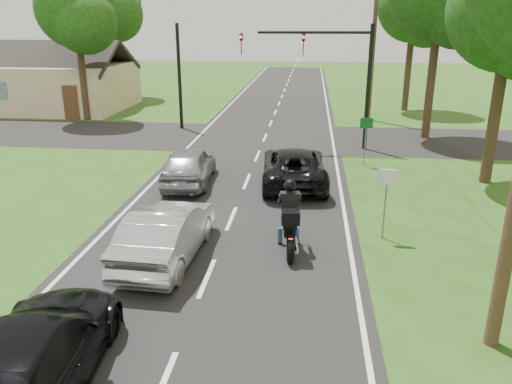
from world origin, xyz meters
TOP-DOWN VIEW (x-y plane):
  - ground at (0.00, 0.00)m, footprint 140.00×140.00m
  - road at (0.00, 10.00)m, footprint 8.00×100.00m
  - cross_road at (0.00, 16.00)m, footprint 60.00×7.00m
  - motorcycle_rider at (1.97, 1.86)m, footprint 0.71×2.41m
  - dark_suv at (1.89, 7.92)m, footprint 2.73×5.33m
  - silver_sedan at (-1.26, 0.97)m, footprint 1.80×4.63m
  - silver_suv at (-2.23, 7.54)m, footprint 2.02×4.46m
  - dark_car_behind at (-2.11, -4.32)m, footprint 2.53×5.19m
  - traffic_signal at (3.34, 14.00)m, footprint 6.38×0.44m
  - signal_pole_far at (-5.20, 18.00)m, footprint 0.20×0.20m
  - utility_pole_far at (6.20, 22.00)m, footprint 1.60×0.28m
  - sign_white at (4.70, 2.98)m, footprint 0.55×0.07m
  - sign_green at (4.90, 10.98)m, footprint 0.55×0.07m
  - tree_row_e at (9.48, 25.78)m, footprint 5.28×5.12m
  - tree_left_near at (-11.73, 19.78)m, footprint 5.12×4.96m
  - tree_left_far at (-13.70, 29.76)m, footprint 5.76×5.58m
  - house at (-16.00, 24.00)m, footprint 10.20×8.00m

SIDE VIEW (x-z plane):
  - ground at x=0.00m, z-range 0.00..0.00m
  - cross_road at x=0.00m, z-range 0.00..0.01m
  - road at x=0.00m, z-range 0.00..0.01m
  - dark_suv at x=1.89m, z-range 0.01..1.45m
  - dark_car_behind at x=-2.11m, z-range 0.01..1.47m
  - silver_suv at x=-2.23m, z-range 0.01..1.50m
  - silver_sedan at x=-1.26m, z-range 0.01..1.52m
  - motorcycle_rider at x=1.97m, z-range -0.22..1.85m
  - sign_white at x=4.70m, z-range 0.54..2.66m
  - sign_green at x=4.90m, z-range 0.54..2.66m
  - house at x=-16.00m, z-range -0.65..4.19m
  - signal_pole_far at x=-5.20m, z-range 0.00..6.00m
  - traffic_signal at x=3.34m, z-range 1.14..7.14m
  - utility_pole_far at x=6.20m, z-range 0.08..10.08m
  - tree_left_near at x=-11.73m, z-range 1.92..11.14m
  - tree_row_e at x=9.48m, z-range 2.03..11.64m
  - tree_left_far at x=-13.70m, z-range 2.06..12.20m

